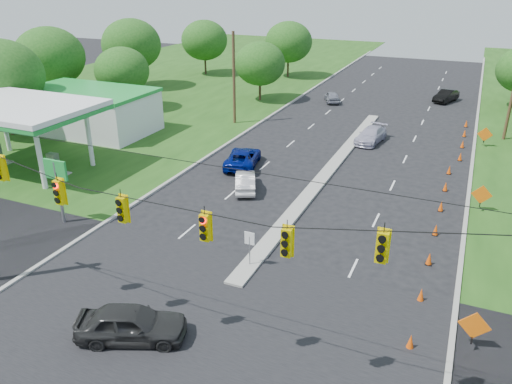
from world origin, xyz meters
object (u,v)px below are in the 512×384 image
at_px(gas_station, 78,110).
at_px(black_sedan, 131,324).
at_px(white_sedan, 245,181).
at_px(blue_pickup, 243,158).

relative_size(gas_station, black_sedan, 4.31).
distance_m(white_sedan, blue_pickup, 4.72).
bearing_deg(white_sedan, blue_pickup, -87.65).
distance_m(gas_station, black_sedan, 30.27).
bearing_deg(gas_station, blue_pickup, -3.24).
height_order(gas_station, black_sedan, gas_station).
xyz_separation_m(gas_station, white_sedan, (19.21, -5.16, -1.94)).
height_order(gas_station, white_sedan, gas_station).
distance_m(gas_station, blue_pickup, 17.18).
xyz_separation_m(gas_station, black_sedan, (21.43, -21.30, -1.80)).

